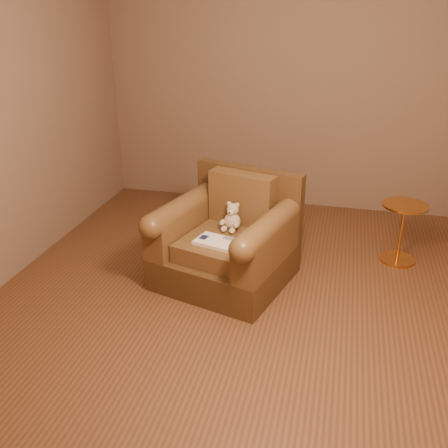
# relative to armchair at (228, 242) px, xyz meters

# --- Properties ---
(floor) EXTENTS (4.00, 4.00, 0.00)m
(floor) POSITION_rel_armchair_xyz_m (0.26, -0.20, -0.33)
(floor) COLOR brown
(floor) RESTS_ON ground
(room) EXTENTS (4.02, 4.02, 2.71)m
(room) POSITION_rel_armchair_xyz_m (0.26, -0.20, 1.38)
(room) COLOR #775E49
(room) RESTS_ON ground
(armchair) EXTENTS (1.16, 1.13, 0.86)m
(armchair) POSITION_rel_armchair_xyz_m (0.00, 0.00, 0.00)
(armchair) COLOR #432D16
(armchair) RESTS_ON floor
(teddy_bear) EXTENTS (0.17, 0.19, 0.23)m
(teddy_bear) POSITION_rel_armchair_xyz_m (0.01, 0.08, 0.16)
(teddy_bear) COLOR tan
(teddy_bear) RESTS_ON armchair
(guidebook) EXTENTS (0.39, 0.29, 0.03)m
(guidebook) POSITION_rel_armchair_xyz_m (-0.03, -0.21, 0.09)
(guidebook) COLOR beige
(guidebook) RESTS_ON armchair
(side_table) EXTENTS (0.38, 0.38, 0.53)m
(side_table) POSITION_rel_armchair_xyz_m (1.38, 0.64, -0.04)
(side_table) COLOR gold
(side_table) RESTS_ON floor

